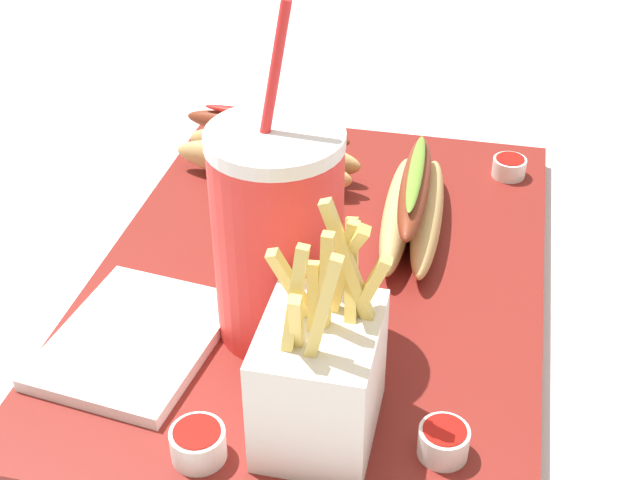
% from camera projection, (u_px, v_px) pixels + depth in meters
% --- Properties ---
extents(ground_plane, '(2.40, 2.40, 0.02)m').
position_uv_depth(ground_plane, '(320.00, 300.00, 0.73)').
color(ground_plane, silver).
extents(food_tray, '(0.49, 0.35, 0.02)m').
position_uv_depth(food_tray, '(320.00, 280.00, 0.72)').
color(food_tray, maroon).
rests_on(food_tray, ground_plane).
extents(soda_cup, '(0.09, 0.09, 0.25)m').
position_uv_depth(soda_cup, '(278.00, 236.00, 0.61)').
color(soda_cup, red).
rests_on(soda_cup, food_tray).
extents(fries_basket, '(0.09, 0.08, 0.16)m').
position_uv_depth(fries_basket, '(320.00, 374.00, 0.54)').
color(fries_basket, white).
rests_on(fries_basket, food_tray).
extents(hot_dog_1, '(0.18, 0.06, 0.06)m').
position_uv_depth(hot_dog_1, '(413.00, 206.00, 0.74)').
color(hot_dog_1, tan).
rests_on(hot_dog_1, food_tray).
extents(hot_dog_2, '(0.07, 0.18, 0.07)m').
position_uv_depth(hot_dog_2, '(268.00, 151.00, 0.82)').
color(hot_dog_2, tan).
rests_on(hot_dog_2, food_tray).
extents(ketchup_cup_1, '(0.03, 0.03, 0.02)m').
position_uv_depth(ketchup_cup_1, '(444.00, 440.00, 0.55)').
color(ketchup_cup_1, white).
rests_on(ketchup_cup_1, food_tray).
extents(ketchup_cup_2, '(0.03, 0.03, 0.02)m').
position_uv_depth(ketchup_cup_2, '(198.00, 442.00, 0.54)').
color(ketchup_cup_2, white).
rests_on(ketchup_cup_2, food_tray).
extents(ketchup_cup_3, '(0.03, 0.03, 0.02)m').
position_uv_depth(ketchup_cup_3, '(509.00, 166.00, 0.83)').
color(ketchup_cup_3, white).
rests_on(ketchup_cup_3, food_tray).
extents(napkin_stack, '(0.15, 0.12, 0.01)m').
position_uv_depth(napkin_stack, '(135.00, 340.00, 0.63)').
color(napkin_stack, white).
rests_on(napkin_stack, food_tray).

